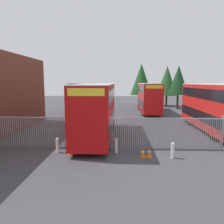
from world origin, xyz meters
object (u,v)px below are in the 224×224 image
(double_decker_bus_far_back, at_px, (83,95))
(bollard_center_front, at_px, (116,146))
(double_decker_bus_behind_fence_left, at_px, (212,105))
(double_decker_bus_behind_fence_right, at_px, (149,97))
(traffic_cone_near_kerb, at_px, (71,150))
(double_decker_bus_near_gate, at_px, (97,108))
(bollard_near_left, at_px, (57,146))
(bollard_near_right, at_px, (173,151))
(traffic_cone_by_gate, at_px, (149,153))
(traffic_cone_mid_forecourt, at_px, (143,153))

(double_decker_bus_far_back, distance_m, bollard_center_front, 22.42)
(double_decker_bus_behind_fence_left, bearing_deg, double_decker_bus_behind_fence_right, 109.10)
(double_decker_bus_far_back, relative_size, bollard_center_front, 11.38)
(double_decker_bus_behind_fence_left, distance_m, traffic_cone_near_kerb, 13.88)
(bollard_center_front, height_order, traffic_cone_near_kerb, bollard_center_front)
(double_decker_bus_near_gate, bearing_deg, bollard_near_left, -117.18)
(double_decker_bus_near_gate, relative_size, bollard_near_right, 11.38)
(double_decker_bus_behind_fence_left, distance_m, bollard_near_right, 9.54)
(bollard_near_left, xyz_separation_m, traffic_cone_near_kerb, (0.98, -0.39, -0.19))
(double_decker_bus_far_back, xyz_separation_m, traffic_cone_by_gate, (7.97, -22.22, -2.13))
(traffic_cone_by_gate, relative_size, traffic_cone_mid_forecourt, 1.00)
(bollard_near_right, distance_m, traffic_cone_by_gate, 1.40)
(double_decker_bus_far_back, bearing_deg, traffic_cone_by_gate, -70.28)
(double_decker_bus_behind_fence_left, distance_m, bollard_center_front, 11.29)
(double_decker_bus_behind_fence_right, height_order, traffic_cone_near_kerb, double_decker_bus_behind_fence_right)
(bollard_center_front, relative_size, traffic_cone_by_gate, 1.61)
(traffic_cone_mid_forecourt, bearing_deg, traffic_cone_near_kerb, 176.90)
(double_decker_bus_far_back, xyz_separation_m, bollard_center_front, (5.91, -21.54, -1.95))
(double_decker_bus_behind_fence_right, distance_m, bollard_near_left, 21.21)
(bollard_center_front, bearing_deg, bollard_near_right, -13.29)
(traffic_cone_by_gate, height_order, traffic_cone_near_kerb, same)
(double_decker_bus_far_back, bearing_deg, bollard_center_front, -74.65)
(traffic_cone_mid_forecourt, bearing_deg, double_decker_bus_behind_fence_left, 47.10)
(double_decker_bus_near_gate, xyz_separation_m, traffic_cone_near_kerb, (-1.16, -4.54, -2.13))
(double_decker_bus_near_gate, bearing_deg, bollard_center_front, -67.47)
(double_decker_bus_near_gate, height_order, traffic_cone_near_kerb, double_decker_bus_near_gate)
(bollard_near_left, bearing_deg, traffic_cone_by_gate, -5.73)
(double_decker_bus_near_gate, xyz_separation_m, traffic_cone_mid_forecourt, (3.34, -4.78, -2.13))
(bollard_near_left, relative_size, traffic_cone_near_kerb, 1.61)
(double_decker_bus_behind_fence_left, xyz_separation_m, bollard_center_front, (-8.73, -6.89, -1.95))
(double_decker_bus_behind_fence_right, height_order, traffic_cone_by_gate, double_decker_bus_behind_fence_right)
(double_decker_bus_far_back, xyz_separation_m, bollard_near_left, (2.10, -21.63, -1.95))
(traffic_cone_mid_forecourt, bearing_deg, double_decker_bus_behind_fence_right, 82.19)
(double_decker_bus_far_back, xyz_separation_m, traffic_cone_mid_forecourt, (7.57, -22.26, -2.13))
(bollard_center_front, xyz_separation_m, traffic_cone_near_kerb, (-2.84, -0.48, -0.19))
(double_decker_bus_behind_fence_right, bearing_deg, traffic_cone_mid_forecourt, -97.81)
(double_decker_bus_near_gate, height_order, double_decker_bus_far_back, same)
(double_decker_bus_near_gate, distance_m, bollard_near_left, 5.06)
(bollard_center_front, height_order, traffic_cone_mid_forecourt, bollard_center_front)
(double_decker_bus_near_gate, xyz_separation_m, bollard_near_right, (5.12, -4.87, -1.95))
(bollard_near_right, xyz_separation_m, traffic_cone_near_kerb, (-6.27, 0.33, -0.19))
(double_decker_bus_behind_fence_left, bearing_deg, bollard_near_right, -124.52)
(bollard_near_left, xyz_separation_m, traffic_cone_mid_forecourt, (5.47, -0.63, -0.19))
(traffic_cone_by_gate, bearing_deg, traffic_cone_mid_forecourt, -173.97)
(bollard_near_left, xyz_separation_m, bollard_center_front, (3.81, 0.09, 0.00))
(traffic_cone_mid_forecourt, bearing_deg, double_decker_bus_near_gate, 124.91)
(traffic_cone_near_kerb, bearing_deg, double_decker_bus_behind_fence_right, 69.94)
(traffic_cone_near_kerb, bearing_deg, double_decker_bus_behind_fence_left, 32.50)
(bollard_near_left, bearing_deg, double_decker_bus_far_back, 95.54)
(double_decker_bus_behind_fence_right, relative_size, bollard_near_left, 11.38)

